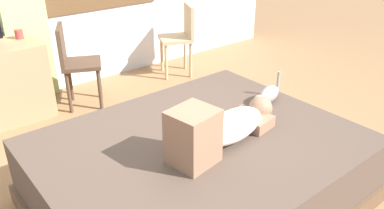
{
  "coord_description": "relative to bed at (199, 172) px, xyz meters",
  "views": [
    {
      "loc": [
        -1.48,
        -1.66,
        1.86
      ],
      "look_at": [
        0.04,
        0.21,
        0.66
      ],
      "focal_mm": 36.62,
      "sensor_mm": 36.0,
      "label": 1
    }
  ],
  "objects": [
    {
      "name": "ground_plane",
      "position": [
        0.06,
        -0.01,
        -0.25
      ],
      "size": [
        16.0,
        16.0,
        0.0
      ],
      "primitive_type": "plane",
      "color": "olive"
    },
    {
      "name": "bed",
      "position": [
        0.0,
        0.0,
        0.0
      ],
      "size": [
        2.07,
        1.67,
        0.51
      ],
      "color": "brown",
      "rests_on": "ground"
    },
    {
      "name": "person_lying",
      "position": [
        0.09,
        -0.12,
        0.37
      ],
      "size": [
        0.94,
        0.39,
        0.34
      ],
      "color": "silver",
      "rests_on": "bed"
    },
    {
      "name": "cat",
      "position": [
        0.76,
        0.09,
        0.32
      ],
      "size": [
        0.35,
        0.17,
        0.21
      ],
      "color": "gray",
      "rests_on": "bed"
    },
    {
      "name": "cup",
      "position": [
        -0.39,
        2.25,
        0.53
      ],
      "size": [
        0.08,
        0.08,
        0.09
      ],
      "primitive_type": "cylinder",
      "color": "#B23D38",
      "rests_on": "desk"
    },
    {
      "name": "chair_by_desk",
      "position": [
        0.0,
        1.97,
        0.26
      ],
      "size": [
        0.51,
        0.51,
        0.86
      ],
      "color": "#4C3828",
      "rests_on": "ground"
    },
    {
      "name": "chair_spare",
      "position": [
        1.4,
        2.01,
        0.26
      ],
      "size": [
        0.5,
        0.5,
        0.86
      ],
      "color": "tan",
      "rests_on": "ground"
    }
  ]
}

